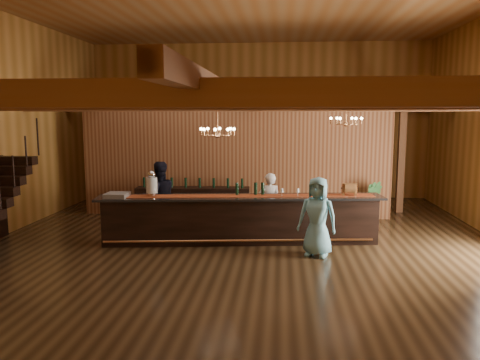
# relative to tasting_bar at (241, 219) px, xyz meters

# --- Properties ---
(floor) EXTENTS (14.00, 14.00, 0.00)m
(floor) POSITION_rel_tasting_bar_xyz_m (0.06, -0.62, -0.56)
(floor) COLOR #44301C
(floor) RESTS_ON ground
(wall_back) EXTENTS (12.00, 0.10, 5.50)m
(wall_back) POSITION_rel_tasting_bar_xyz_m (0.06, 6.38, 2.19)
(wall_back) COLOR #B27A38
(wall_back) RESTS_ON floor
(wall_front) EXTENTS (12.00, 0.10, 5.50)m
(wall_front) POSITION_rel_tasting_bar_xyz_m (0.06, -7.62, 2.19)
(wall_front) COLOR #B27A38
(wall_front) RESTS_ON floor
(beam_grid) EXTENTS (11.90, 13.90, 0.39)m
(beam_grid) POSITION_rel_tasting_bar_xyz_m (0.06, -0.11, 2.68)
(beam_grid) COLOR brown
(beam_grid) RESTS_ON wall_left
(support_posts) EXTENTS (9.20, 10.20, 3.20)m
(support_posts) POSITION_rel_tasting_bar_xyz_m (0.06, -1.12, 1.04)
(support_posts) COLOR brown
(support_posts) RESTS_ON floor
(partition_wall) EXTENTS (9.00, 0.18, 3.10)m
(partition_wall) POSITION_rel_tasting_bar_xyz_m (-0.44, 2.88, 0.99)
(partition_wall) COLOR brown
(partition_wall) RESTS_ON floor
(backroom_boxes) EXTENTS (4.10, 0.60, 1.10)m
(backroom_boxes) POSITION_rel_tasting_bar_xyz_m (-0.23, 4.88, -0.03)
(backroom_boxes) COLOR black
(backroom_boxes) RESTS_ON floor
(tasting_bar) EXTENTS (6.69, 1.63, 1.12)m
(tasting_bar) POSITION_rel_tasting_bar_xyz_m (0.00, 0.00, 0.00)
(tasting_bar) COLOR black
(tasting_bar) RESTS_ON floor
(beverage_dispenser) EXTENTS (0.26, 0.26, 0.60)m
(beverage_dispenser) POSITION_rel_tasting_bar_xyz_m (-2.05, -0.20, 0.83)
(beverage_dispenser) COLOR silver
(beverage_dispenser) RESTS_ON tasting_bar
(glass_rack_tray) EXTENTS (0.50, 0.50, 0.10)m
(glass_rack_tray) POSITION_rel_tasting_bar_xyz_m (-2.81, -0.40, 0.59)
(glass_rack_tray) COLOR gray
(glass_rack_tray) RESTS_ON tasting_bar
(raffle_drum) EXTENTS (0.34, 0.24, 0.30)m
(raffle_drum) POSITION_rel_tasting_bar_xyz_m (2.52, 0.26, 0.72)
(raffle_drum) COLOR #976033
(raffle_drum) RESTS_ON tasting_bar
(bar_bottle_0) EXTENTS (0.07, 0.07, 0.30)m
(bar_bottle_0) POSITION_rel_tasting_bar_xyz_m (-0.10, 0.12, 0.69)
(bar_bottle_0) COLOR black
(bar_bottle_0) RESTS_ON tasting_bar
(bar_bottle_1) EXTENTS (0.07, 0.07, 0.30)m
(bar_bottle_1) POSITION_rel_tasting_bar_xyz_m (0.34, 0.17, 0.69)
(bar_bottle_1) COLOR black
(bar_bottle_1) RESTS_ON tasting_bar
(bar_bottle_2) EXTENTS (0.07, 0.07, 0.30)m
(bar_bottle_2) POSITION_rel_tasting_bar_xyz_m (0.50, 0.19, 0.69)
(bar_bottle_2) COLOR black
(bar_bottle_2) RESTS_ON tasting_bar
(backbar_shelf) EXTENTS (3.27, 0.72, 0.91)m
(backbar_shelf) POSITION_rel_tasting_bar_xyz_m (-1.59, 2.39, -0.11)
(backbar_shelf) COLOR black
(backbar_shelf) RESTS_ON floor
(chandelier_left) EXTENTS (0.80, 0.80, 0.76)m
(chandelier_left) POSITION_rel_tasting_bar_xyz_m (-0.54, 0.06, 2.04)
(chandelier_left) COLOR tan
(chandelier_left) RESTS_ON beam_grid
(chandelier_right) EXTENTS (0.80, 0.80, 0.52)m
(chandelier_right) POSITION_rel_tasting_bar_xyz_m (2.55, 1.40, 2.27)
(chandelier_right) COLOR tan
(chandelier_right) RESTS_ON beam_grid
(bartender) EXTENTS (0.62, 0.47, 1.55)m
(bartender) POSITION_rel_tasting_bar_xyz_m (0.65, 0.87, 0.21)
(bartender) COLOR white
(bartender) RESTS_ON floor
(staff_second) EXTENTS (1.12, 1.05, 1.83)m
(staff_second) POSITION_rel_tasting_bar_xyz_m (-2.11, 0.67, 0.35)
(staff_second) COLOR black
(staff_second) RESTS_ON floor
(guest) EXTENTS (0.95, 0.77, 1.69)m
(guest) POSITION_rel_tasting_bar_xyz_m (1.70, -0.88, 0.28)
(guest) COLOR #77C2D7
(guest) RESTS_ON floor
(floor_plant) EXTENTS (0.66, 0.54, 1.17)m
(floor_plant) POSITION_rel_tasting_bar_xyz_m (3.40, 2.39, 0.02)
(floor_plant) COLOR #2F652F
(floor_plant) RESTS_ON floor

